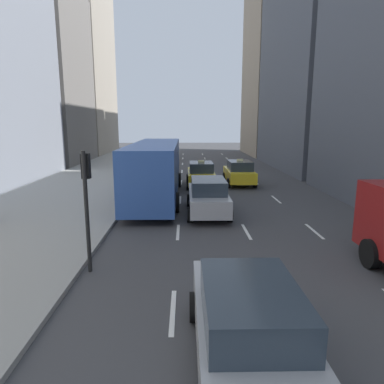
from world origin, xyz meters
TOP-DOWN VIEW (x-y plane):
  - sidewalk_left at (-7.00, 27.00)m, footprint 8.00×66.00m
  - lane_markings at (2.60, 23.00)m, footprint 5.72×56.00m
  - building_row_left at (-14.00, 30.13)m, footprint 6.00×59.49m
  - building_row_right at (12.00, 29.53)m, footprint 6.00×58.17m
  - taxi_lead at (1.20, 24.24)m, footprint 2.02×4.40m
  - taxi_second at (4.00, 25.02)m, footprint 2.02×4.40m
  - sedan_black_near at (1.20, 16.83)m, footprint 2.02×4.79m
  - sedan_silver_behind at (1.20, 6.09)m, footprint 2.02×4.66m
  - city_bus at (-1.61, 20.44)m, footprint 2.80×11.61m
  - traffic_light_pole at (-2.75, 10.38)m, footprint 0.24×0.42m

SIDE VIEW (x-z plane):
  - lane_markings at x=2.60m, z-range 0.00..0.01m
  - sidewalk_left at x=-7.00m, z-range 0.00..0.15m
  - sedan_silver_behind at x=1.20m, z-range 0.02..1.71m
  - taxi_lead at x=1.20m, z-range -0.05..1.82m
  - taxi_second at x=4.00m, z-range -0.05..1.82m
  - sedan_black_near at x=1.20m, z-range 0.01..1.78m
  - city_bus at x=-1.61m, z-range 0.16..3.41m
  - traffic_light_pole at x=-2.75m, z-range 0.61..4.21m
  - building_row_right at x=12.00m, z-range -1.30..21.39m
  - building_row_left at x=-14.00m, z-range -3.78..29.67m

